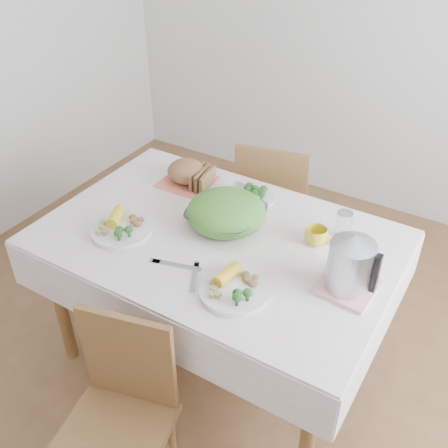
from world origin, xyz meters
The scene contains 19 objects.
floor centered at (0.00, 0.00, 0.00)m, with size 3.60×3.60×0.00m, color brown.
back_wall centered at (0.00, 1.80, 1.35)m, with size 3.60×3.60×0.00m, color silver.
dining_table centered at (0.00, 0.00, 0.38)m, with size 1.40×0.90×0.75m, color brown.
tablecloth centered at (0.00, 0.00, 0.76)m, with size 1.50×1.00×0.01m, color white.
chair_near centered at (0.06, -0.80, 0.47)m, with size 0.38×0.38×0.83m, color brown.
chair_far centered at (-0.09, 0.78, 0.46)m, with size 0.40×0.40×0.89m, color brown.
salad_bowl centered at (-0.01, 0.09, 0.80)m, with size 0.33×0.33×0.08m, color white.
dinner_plate_left centered at (-0.37, -0.19, 0.77)m, with size 0.27×0.27×0.02m, color white.
dinner_plate_right centered at (0.24, -0.27, 0.77)m, with size 0.27×0.27×0.02m, color white.
broccoli_plate centered at (0.00, 0.34, 0.77)m, with size 0.20×0.20×0.02m, color beige.
napkin centered at (-0.37, 0.30, 0.76)m, with size 0.25×0.25×0.00m, color #FF795F.
bread_loaf centered at (-0.37, 0.30, 0.82)m, with size 0.19×0.18×0.11m, color brown.
fruit_bowl centered at (-0.11, 0.33, 0.78)m, with size 0.12×0.12×0.04m, color white.
yellow_mug centered at (0.38, 0.17, 0.80)m, with size 0.10×0.10×0.08m, color yellow.
glass_tumbler centered at (0.46, 0.26, 0.83)m, with size 0.07×0.07×0.13m, color white.
pink_tray centered at (0.59, -0.03, 0.77)m, with size 0.21×0.21×0.02m, color pink.
electric_kettle centered at (0.59, -0.03, 0.88)m, with size 0.17×0.17×0.24m, color #B2B5BA.
fork_left centered at (0.07, -0.27, 0.76)m, with size 0.02×0.17×0.00m, color silver.
knife centered at (-0.03, -0.25, 0.76)m, with size 0.02×0.21×0.00m, color silver.
Camera 1 is at (0.96, -1.52, 2.11)m, focal length 42.00 mm.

